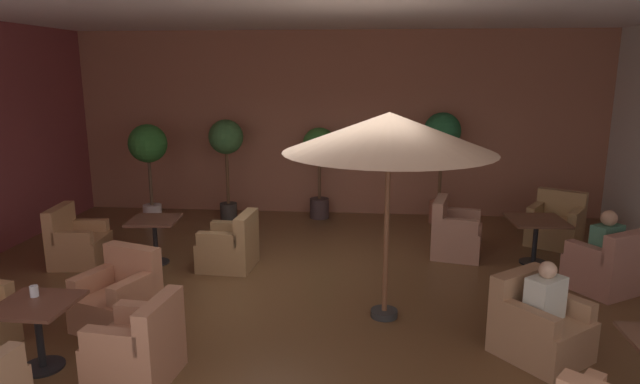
# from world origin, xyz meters

# --- Properties ---
(ground_plane) EXTENTS (10.51, 8.39, 0.02)m
(ground_plane) POSITION_xyz_m (0.00, 0.00, -0.01)
(ground_plane) COLOR brown
(wall_back_brick) EXTENTS (10.51, 0.08, 3.60)m
(wall_back_brick) POSITION_xyz_m (0.00, 4.15, 1.80)
(wall_back_brick) COLOR #9C5F47
(wall_back_brick) RESTS_ON ground_plane
(ceiling_slab) EXTENTS (10.51, 8.39, 0.06)m
(ceiling_slab) POSITION_xyz_m (0.00, 0.00, 3.63)
(ceiling_slab) COLOR silver
(ceiling_slab) RESTS_ON wall_back_brick
(cafe_table_front_left) EXTENTS (0.72, 0.72, 0.69)m
(cafe_table_front_left) POSITION_xyz_m (-2.50, -2.08, 0.52)
(cafe_table_front_left) COLOR black
(cafe_table_front_left) RESTS_ON ground_plane
(armchair_front_left_north) EXTENTS (0.93, 0.96, 0.86)m
(armchair_front_left_north) POSITION_xyz_m (-2.16, -1.09, 0.31)
(armchair_front_left_north) COLOR tan
(armchair_front_left_north) RESTS_ON ground_plane
(armchair_front_left_west) EXTENTS (0.78, 0.78, 0.82)m
(armchair_front_left_west) POSITION_xyz_m (-1.47, -2.18, 0.31)
(armchair_front_left_west) COLOR #B37859
(armchair_front_left_west) RESTS_ON ground_plane
(cafe_table_front_right) EXTENTS (0.83, 0.83, 0.69)m
(cafe_table_front_right) POSITION_xyz_m (3.14, 1.40, 0.54)
(cafe_table_front_right) COLOR black
(cafe_table_front_right) RESTS_ON ground_plane
(armchair_front_right_north) EXTENTS (1.07, 1.08, 0.87)m
(armchair_front_right_north) POSITION_xyz_m (3.76, 2.40, 0.32)
(armchair_front_right_north) COLOR tan
(armchair_front_right_north) RESTS_ON ground_plane
(armchair_front_right_east) EXTENTS (0.88, 0.93, 0.90)m
(armchair_front_right_east) POSITION_xyz_m (2.00, 1.67, 0.33)
(armchair_front_right_east) COLOR #AD7760
(armchair_front_right_east) RESTS_ON ground_plane
(armchair_front_right_south) EXTENTS (1.02, 1.03, 0.86)m
(armchair_front_right_south) POSITION_xyz_m (3.76, 0.41, 0.32)
(armchair_front_right_south) COLOR tan
(armchair_front_right_south) RESTS_ON ground_plane
(armchair_mid_center_north) EXTENTS (1.06, 1.07, 0.83)m
(armchair_mid_center_north) POSITION_xyz_m (2.39, -1.38, 0.31)
(armchair_mid_center_north) COLOR tan
(armchair_mid_center_north) RESTS_ON ground_plane
(cafe_table_rear_right) EXTENTS (0.75, 0.75, 0.69)m
(cafe_table_rear_right) POSITION_xyz_m (-2.52, 0.90, 0.53)
(cafe_table_rear_right) COLOR black
(cafe_table_rear_right) RESTS_ON ground_plane
(armchair_rear_right_north) EXTENTS (0.78, 0.85, 0.88)m
(armchair_rear_right_north) POSITION_xyz_m (-3.69, 0.78, 0.31)
(armchair_rear_right_north) COLOR tan
(armchair_rear_right_north) RESTS_ON ground_plane
(armchair_rear_right_east) EXTENTS (0.81, 0.78, 0.83)m
(armchair_rear_right_east) POSITION_xyz_m (-1.36, 0.82, 0.31)
(armchair_rear_right_east) COLOR tan
(armchair_rear_right_east) RESTS_ON ground_plane
(patio_umbrella_tall_red) EXTENTS (2.37, 2.37, 2.40)m
(patio_umbrella_tall_red) POSITION_xyz_m (0.86, -0.63, 2.17)
(patio_umbrella_tall_red) COLOR #2D2D2D
(patio_umbrella_tall_red) RESTS_ON ground_plane
(potted_tree_left_corner) EXTENTS (0.71, 0.71, 1.88)m
(potted_tree_left_corner) POSITION_xyz_m (-3.42, 3.00, 1.38)
(potted_tree_left_corner) COLOR silver
(potted_tree_left_corner) RESTS_ON ground_plane
(potted_tree_mid_left) EXTENTS (0.68, 0.68, 2.09)m
(potted_tree_mid_left) POSITION_xyz_m (1.97, 3.53, 1.53)
(potted_tree_mid_left) COLOR #AE614A
(potted_tree_mid_left) RESTS_ON ground_plane
(potted_tree_mid_right) EXTENTS (0.66, 0.66, 1.94)m
(potted_tree_mid_right) POSITION_xyz_m (-2.06, 3.44, 1.44)
(potted_tree_mid_right) COLOR #36322F
(potted_tree_mid_right) RESTS_ON ground_plane
(potted_tree_right_corner) EXTENTS (0.65, 0.65, 1.78)m
(potted_tree_right_corner) POSITION_xyz_m (-0.31, 3.69, 1.24)
(potted_tree_right_corner) COLOR #3F2E2F
(potted_tree_right_corner) RESTS_ON ground_plane
(patron_by_window) EXTENTS (0.46, 0.40, 0.64)m
(patron_by_window) POSITION_xyz_m (3.74, 0.44, 0.73)
(patron_by_window) COLOR #45795E
(patron_by_window) RESTS_ON ground_plane
(patron_with_friend) EXTENTS (0.44, 0.42, 0.59)m
(patron_with_friend) POSITION_xyz_m (2.41, -1.41, 0.68)
(patron_with_friend) COLOR silver
(patron_with_friend) RESTS_ON ground_plane
(iced_drink_cup) EXTENTS (0.08, 0.08, 0.11)m
(iced_drink_cup) POSITION_xyz_m (-2.59, -1.94, 0.74)
(iced_drink_cup) COLOR white
(iced_drink_cup) RESTS_ON cafe_table_front_left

